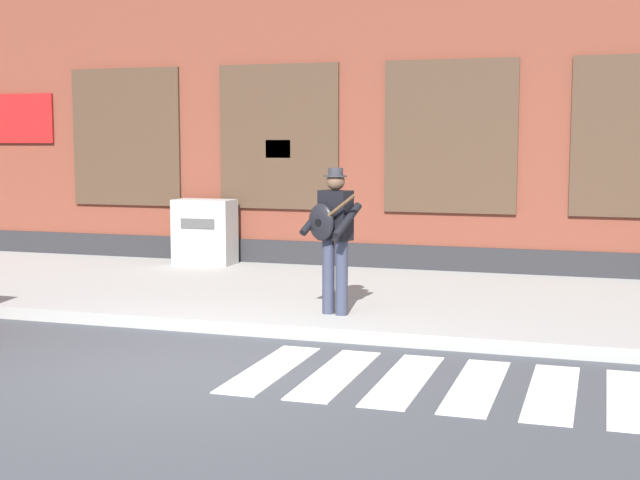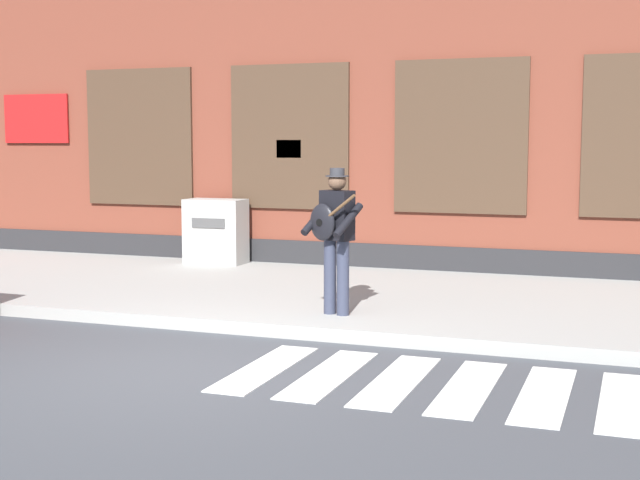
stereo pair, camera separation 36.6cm
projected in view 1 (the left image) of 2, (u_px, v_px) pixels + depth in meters
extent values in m
plane|color=#424449|center=(187.00, 372.00, 8.61)|extent=(160.00, 160.00, 0.00)
cube|color=#9E9E99|center=(317.00, 295.00, 12.44)|extent=(28.00, 4.81, 0.16)
cube|color=brown|center=(391.00, 73.00, 16.24)|extent=(28.00, 4.00, 6.91)
cube|color=#28282B|center=(361.00, 260.00, 14.68)|extent=(28.00, 0.04, 0.55)
cube|color=#473323|center=(126.00, 137.00, 15.76)|extent=(2.10, 0.06, 2.41)
cube|color=black|center=(126.00, 137.00, 15.75)|extent=(1.98, 0.03, 2.29)
cube|color=#473323|center=(278.00, 137.00, 14.88)|extent=(2.10, 0.06, 2.41)
cube|color=black|center=(278.00, 137.00, 14.87)|extent=(1.98, 0.03, 2.29)
cube|color=#473323|center=(450.00, 137.00, 14.01)|extent=(2.10, 0.06, 2.41)
cube|color=black|center=(450.00, 137.00, 14.00)|extent=(1.98, 0.03, 2.29)
cube|color=red|center=(20.00, 118.00, 16.38)|extent=(1.40, 0.04, 0.90)
cube|color=yellow|center=(278.00, 149.00, 14.88)|extent=(0.44, 0.02, 0.30)
cube|color=silver|center=(271.00, 369.00, 8.72)|extent=(0.42, 1.90, 0.01)
cube|color=silver|center=(336.00, 374.00, 8.52)|extent=(0.42, 1.90, 0.01)
cube|color=silver|center=(405.00, 380.00, 8.32)|extent=(0.42, 1.90, 0.01)
cube|color=silver|center=(477.00, 386.00, 8.11)|extent=(0.42, 1.90, 0.01)
cube|color=silver|center=(552.00, 392.00, 7.91)|extent=(0.42, 1.90, 0.01)
cube|color=silver|center=(632.00, 399.00, 7.71)|extent=(0.42, 1.90, 0.01)
cylinder|color=#33384C|center=(342.00, 278.00, 10.60)|extent=(0.15, 0.15, 0.90)
cylinder|color=#33384C|center=(328.00, 277.00, 10.69)|extent=(0.15, 0.15, 0.90)
cube|color=black|center=(336.00, 215.00, 10.57)|extent=(0.43, 0.33, 0.59)
sphere|color=brown|center=(336.00, 181.00, 10.53)|extent=(0.22, 0.22, 0.22)
cylinder|color=#333338|center=(336.00, 176.00, 10.52)|extent=(0.27, 0.28, 0.02)
cylinder|color=#333338|center=(336.00, 172.00, 10.52)|extent=(0.18, 0.18, 0.09)
cylinder|color=black|center=(347.00, 220.00, 10.36)|extent=(0.25, 0.51, 0.39)
cylinder|color=black|center=(314.00, 218.00, 10.64)|extent=(0.25, 0.51, 0.39)
ellipsoid|color=black|center=(321.00, 222.00, 10.49)|extent=(0.38, 0.23, 0.44)
cylinder|color=black|center=(318.00, 223.00, 10.44)|extent=(0.09, 0.04, 0.09)
cylinder|color=brown|center=(338.00, 208.00, 10.30)|extent=(0.46, 0.19, 0.34)
cube|color=#ADADA8|center=(205.00, 232.00, 15.02)|extent=(1.01, 0.54, 1.09)
cube|color=#4C4C4C|center=(197.00, 224.00, 14.74)|extent=(0.60, 0.02, 0.16)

